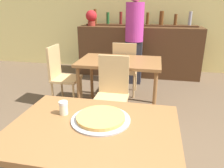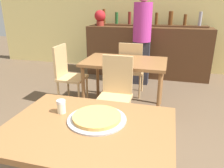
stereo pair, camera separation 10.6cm
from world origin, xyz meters
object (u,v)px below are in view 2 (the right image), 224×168
chair_far_side_front (116,90)px  pizza_tray (97,118)px  cheese_shaker (61,106)px  chair_far_side_back (131,67)px  person_standing (142,35)px  chair_far_side_left (67,72)px  potted_plant (100,17)px

chair_far_side_front → pizza_tray: (0.16, -1.17, 0.26)m
pizza_tray → cheese_shaker: (-0.29, 0.04, 0.03)m
chair_far_side_back → pizza_tray: chair_far_side_back is taller
chair_far_side_back → chair_far_side_front: bearing=90.0°
cheese_shaker → person_standing: (0.20, 2.88, 0.15)m
chair_far_side_front → person_standing: bearing=87.6°
chair_far_side_front → chair_far_side_left: same height
pizza_tray → cheese_shaker: bearing=172.5°
person_standing → chair_far_side_front: bearing=-92.4°
chair_far_side_front → person_standing: size_ratio=0.53×
pizza_tray → person_standing: person_standing is taller
chair_far_side_back → person_standing: (0.07, 0.67, 0.44)m
person_standing → potted_plant: 1.16m
chair_far_side_front → cheese_shaker: bearing=-96.6°
chair_far_side_left → cheese_shaker: size_ratio=9.42×
chair_far_side_front → cheese_shaker: (-0.13, -1.13, 0.29)m
chair_far_side_back → cheese_shaker: (-0.13, -2.21, 0.29)m
chair_far_side_left → pizza_tray: (1.08, -1.70, 0.26)m
chair_far_side_back → person_standing: person_standing is taller
chair_far_side_front → cheese_shaker: size_ratio=9.42×
chair_far_side_back → chair_far_side_left: same height
chair_far_side_front → potted_plant: bearing=112.0°
chair_far_side_back → pizza_tray: bearing=94.0°
chair_far_side_front → chair_far_side_back: bearing=90.0°
chair_far_side_left → person_standing: (0.99, 1.21, 0.44)m
chair_far_side_left → person_standing: size_ratio=0.53×
cheese_shaker → chair_far_side_left: bearing=115.3°
chair_far_side_left → pizza_tray: 2.03m
person_standing → potted_plant: (-1.00, 0.53, 0.29)m
pizza_tray → chair_far_side_back: bearing=94.0°
chair_far_side_left → person_standing: bearing=-39.2°
pizza_tray → person_standing: bearing=91.7°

